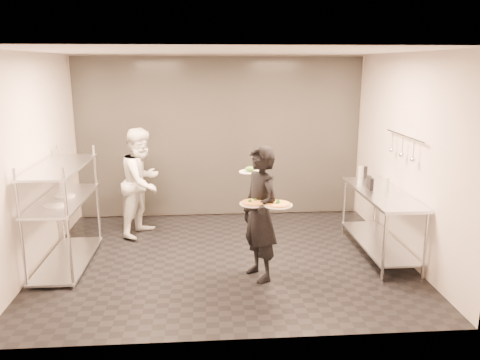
{
  "coord_description": "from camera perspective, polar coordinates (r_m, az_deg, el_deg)",
  "views": [
    {
      "loc": [
        -0.24,
        -6.09,
        2.64
      ],
      "look_at": [
        0.21,
        0.1,
        1.1
      ],
      "focal_mm": 35.0,
      "sensor_mm": 36.0,
      "label": 1
    }
  ],
  "objects": [
    {
      "name": "pizza_plate_far",
      "position": [
        5.52,
        4.65,
        -2.96
      ],
      "size": [
        0.34,
        0.34,
        0.05
      ],
      "color": "silver",
      "rests_on": "waiter"
    },
    {
      "name": "bottle_dark",
      "position": [
        7.49,
        15.05,
        0.91
      ],
      "size": [
        0.05,
        0.05,
        0.19
      ],
      "primitive_type": "cylinder",
      "color": "black",
      "rests_on": "prep_counter"
    },
    {
      "name": "chef",
      "position": [
        7.47,
        -11.84,
        -0.25
      ],
      "size": [
        0.93,
        1.02,
        1.7
      ],
      "primitive_type": "imported",
      "rotation": [
        0.0,
        0.0,
        1.14
      ],
      "color": "silver",
      "rests_on": "ground"
    },
    {
      "name": "utensil_rail",
      "position": [
        6.74,
        19.25,
        3.81
      ],
      "size": [
        0.07,
        1.2,
        0.31
      ],
      "color": "#AFB2B6",
      "rests_on": "room_shell"
    },
    {
      "name": "room_shell",
      "position": [
        7.38,
        -2.26,
        4.24
      ],
      "size": [
        5.0,
        4.0,
        2.8
      ],
      "color": "black",
      "rests_on": "ground"
    },
    {
      "name": "pos_monitor",
      "position": [
        6.86,
        15.56,
        -0.37
      ],
      "size": [
        0.08,
        0.25,
        0.17
      ],
      "primitive_type": "cube",
      "rotation": [
        0.0,
        0.0,
        -0.11
      ],
      "color": "black",
      "rests_on": "prep_counter"
    },
    {
      "name": "pizza_plate_near",
      "position": [
        5.57,
        1.63,
        -2.8
      ],
      "size": [
        0.33,
        0.33,
        0.05
      ],
      "color": "silver",
      "rests_on": "waiter"
    },
    {
      "name": "salad_plate",
      "position": [
        5.92,
        1.24,
        1.2
      ],
      "size": [
        0.28,
        0.28,
        0.07
      ],
      "color": "silver",
      "rests_on": "waiter"
    },
    {
      "name": "bottle_clear",
      "position": [
        6.91,
        17.51,
        -0.4
      ],
      "size": [
        0.05,
        0.05,
        0.18
      ],
      "primitive_type": "cylinder",
      "color": "gray",
      "rests_on": "prep_counter"
    },
    {
      "name": "bottle_green",
      "position": [
        7.16,
        14.47,
        0.6
      ],
      "size": [
        0.07,
        0.07,
        0.25
      ],
      "primitive_type": "cylinder",
      "color": "gray",
      "rests_on": "prep_counter"
    },
    {
      "name": "waiter",
      "position": [
        5.78,
        2.47,
        -4.15
      ],
      "size": [
        0.63,
        0.73,
        1.69
      ],
      "primitive_type": "imported",
      "rotation": [
        0.0,
        0.0,
        -1.14
      ],
      "color": "black",
      "rests_on": "ground"
    },
    {
      "name": "prep_counter",
      "position": [
        6.86,
        16.74,
        -3.77
      ],
      "size": [
        0.6,
        1.8,
        0.92
      ],
      "color": "#AFB2B6",
      "rests_on": "ground"
    },
    {
      "name": "pass_rack",
      "position": [
        6.65,
        -20.72,
        -3.35
      ],
      "size": [
        0.6,
        1.6,
        1.5
      ],
      "color": "#AFB2B6",
      "rests_on": "ground"
    }
  ]
}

